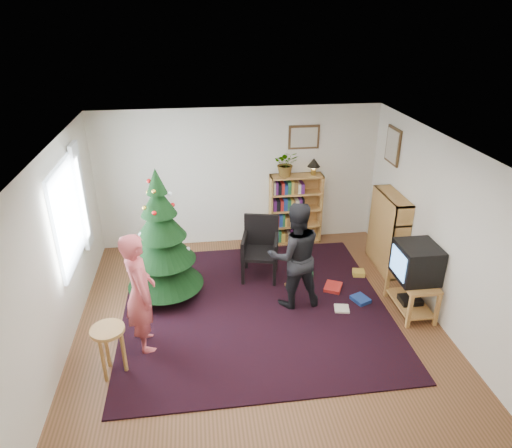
{
  "coord_description": "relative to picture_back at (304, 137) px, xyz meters",
  "views": [
    {
      "loc": [
        -0.73,
        -5.17,
        4.01
      ],
      "look_at": [
        0.09,
        0.87,
        1.1
      ],
      "focal_mm": 32.0,
      "sensor_mm": 36.0,
      "label": 1
    }
  ],
  "objects": [
    {
      "name": "person_by_chair",
      "position": [
        -0.57,
        -2.11,
        -1.14
      ],
      "size": [
        0.82,
        0.66,
        1.62
      ],
      "primitive_type": "imported",
      "rotation": [
        0.0,
        0.0,
        3.2
      ],
      "color": "black",
      "rests_on": "rug"
    },
    {
      "name": "rug",
      "position": [
        -1.15,
        -2.17,
        -1.94
      ],
      "size": [
        3.8,
        3.6,
        0.02
      ],
      "primitive_type": "cube",
      "color": "black",
      "rests_on": "floor"
    },
    {
      "name": "tv_stand",
      "position": [
        1.07,
        -2.51,
        -1.63
      ],
      "size": [
        0.46,
        0.83,
        0.55
      ],
      "color": "#C18B45",
      "rests_on": "floor"
    },
    {
      "name": "floor",
      "position": [
        -1.15,
        -2.48,
        -1.95
      ],
      "size": [
        5.0,
        5.0,
        0.0
      ],
      "primitive_type": "plane",
      "color": "brown",
      "rests_on": "ground"
    },
    {
      "name": "armchair",
      "position": [
        -0.96,
        -1.23,
        -1.4
      ],
      "size": [
        0.67,
        0.67,
        1.02
      ],
      "rotation": [
        0.0,
        0.0,
        -0.23
      ],
      "color": "black",
      "rests_on": "rug"
    },
    {
      "name": "picture_back",
      "position": [
        0.0,
        0.0,
        0.0
      ],
      "size": [
        0.55,
        0.03,
        0.42
      ],
      "color": "#4C3319",
      "rests_on": "wall_back"
    },
    {
      "name": "bookshelf_right",
      "position": [
        1.19,
        -1.26,
        -1.29
      ],
      "size": [
        0.3,
        0.95,
        1.3
      ],
      "rotation": [
        0.0,
        0.0,
        1.57
      ],
      "color": "#C18B45",
      "rests_on": "floor"
    },
    {
      "name": "window_pane",
      "position": [
        -3.62,
        -1.88,
        -0.45
      ],
      "size": [
        0.04,
        1.2,
        1.4
      ],
      "primitive_type": "cube",
      "color": "silver",
      "rests_on": "wall_left"
    },
    {
      "name": "potted_plant",
      "position": [
        -0.33,
        -0.14,
        -0.42
      ],
      "size": [
        0.44,
        0.39,
        0.46
      ],
      "primitive_type": "imported",
      "rotation": [
        0.0,
        0.0,
        -0.09
      ],
      "color": "gray",
      "rests_on": "bookshelf_back"
    },
    {
      "name": "table_lamp",
      "position": [
        0.17,
        -0.14,
        -0.44
      ],
      "size": [
        0.23,
        0.23,
        0.3
      ],
      "color": "#A57F33",
      "rests_on": "bookshelf_back"
    },
    {
      "name": "person_standing",
      "position": [
        -2.67,
        -2.78,
        -1.14
      ],
      "size": [
        0.53,
        0.68,
        1.63
      ],
      "primitive_type": "imported",
      "rotation": [
        0.0,
        0.0,
        1.84
      ],
      "color": "#C95056",
      "rests_on": "rug"
    },
    {
      "name": "curtain",
      "position": [
        -3.58,
        -1.18,
        -0.45
      ],
      "size": [
        0.06,
        0.35,
        1.6
      ],
      "primitive_type": "cube",
      "color": "silver",
      "rests_on": "wall_left"
    },
    {
      "name": "wall_back",
      "position": [
        -1.15,
        0.02,
        -0.7
      ],
      "size": [
        5.0,
        0.02,
        2.5
      ],
      "primitive_type": "cube",
      "color": "silver",
      "rests_on": "floor"
    },
    {
      "name": "crt_tv",
      "position": [
        1.07,
        -2.51,
        -1.14
      ],
      "size": [
        0.54,
        0.59,
        0.51
      ],
      "color": "black",
      "rests_on": "tv_stand"
    },
    {
      "name": "stool",
      "position": [
        -3.02,
        -3.24,
        -1.44
      ],
      "size": [
        0.4,
        0.4,
        0.66
      ],
      "color": "#C18B45",
      "rests_on": "floor"
    },
    {
      "name": "wall_right",
      "position": [
        1.35,
        -2.48,
        -0.7
      ],
      "size": [
        0.02,
        5.0,
        2.5
      ],
      "primitive_type": "cube",
      "color": "silver",
      "rests_on": "floor"
    },
    {
      "name": "wall_left",
      "position": [
        -3.65,
        -2.48,
        -0.7
      ],
      "size": [
        0.02,
        5.0,
        2.5
      ],
      "primitive_type": "cube",
      "color": "silver",
      "rests_on": "floor"
    },
    {
      "name": "ceiling",
      "position": [
        -1.15,
        -2.48,
        0.55
      ],
      "size": [
        5.0,
        5.0,
        0.0
      ],
      "primitive_type": "plane",
      "rotation": [
        3.14,
        0.0,
        0.0
      ],
      "color": "white",
      "rests_on": "wall_back"
    },
    {
      "name": "wall_front",
      "position": [
        -1.15,
        -4.97,
        -0.7
      ],
      "size": [
        5.0,
        0.02,
        2.5
      ],
      "primitive_type": "cube",
      "color": "silver",
      "rests_on": "floor"
    },
    {
      "name": "bookshelf_back",
      "position": [
        -0.13,
        -0.14,
        -1.29
      ],
      "size": [
        0.95,
        0.3,
        1.3
      ],
      "color": "#C18B45",
      "rests_on": "floor"
    },
    {
      "name": "floor_clutter",
      "position": [
        0.1,
        -1.86,
        -1.91
      ],
      "size": [
        1.38,
        1.18,
        0.08
      ],
      "color": "#A51E19",
      "rests_on": "rug"
    },
    {
      "name": "picture_right",
      "position": [
        1.33,
        -0.73,
        0.0
      ],
      "size": [
        0.03,
        0.5,
        0.6
      ],
      "color": "#4C3319",
      "rests_on": "wall_right"
    },
    {
      "name": "christmas_tree",
      "position": [
        -2.45,
        -1.67,
        -1.1
      ],
      "size": [
        1.13,
        1.13,
        2.05
      ],
      "rotation": [
        0.0,
        0.0,
        -0.42
      ],
      "color": "#3F2816",
      "rests_on": "rug"
    }
  ]
}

